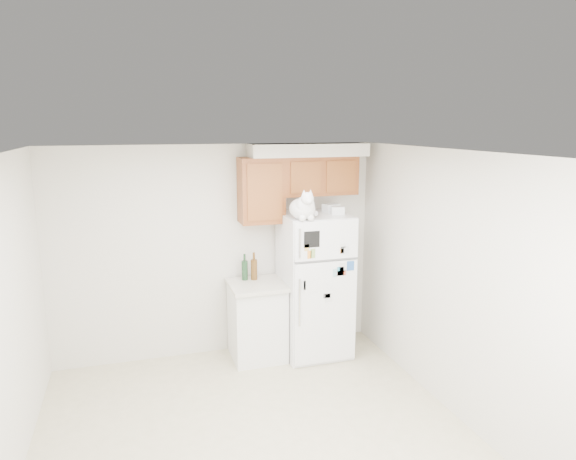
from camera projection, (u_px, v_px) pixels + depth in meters
name	position (u px, v px, depth m)	size (l,w,h in m)	color
ground_plane	(259.00, 446.00, 4.43)	(3.80, 4.00, 0.01)	beige
room_shell	(264.00, 250.00, 4.36)	(3.84, 4.04, 2.52)	beige
refrigerator	(315.00, 285.00, 6.08)	(0.76, 0.78, 1.70)	white
base_counter	(257.00, 320.00, 6.02)	(0.64, 0.64, 0.92)	white
cat	(303.00, 208.00, 5.57)	(0.34, 0.50, 0.35)	white
storage_box_back	(331.00, 208.00, 6.04)	(0.18, 0.13, 0.10)	white
storage_box_front	(337.00, 210.00, 5.91)	(0.15, 0.11, 0.09)	white
bottle_green	(245.00, 267.00, 6.02)	(0.07, 0.07, 0.31)	#19381E
bottle_amber	(254.00, 266.00, 6.03)	(0.08, 0.08, 0.33)	#593814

